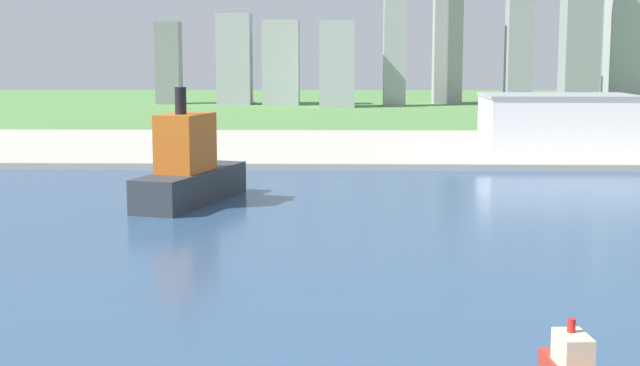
# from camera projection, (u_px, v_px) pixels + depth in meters

# --- Properties ---
(ground_plane) EXTENTS (2400.00, 2400.00, 0.00)m
(ground_plane) POSITION_uv_depth(u_px,v_px,m) (413.00, 242.00, 202.89)
(ground_plane) COLOR #4C7C3E
(water_bay) EXTENTS (840.00, 360.00, 0.15)m
(water_bay) POSITION_uv_depth(u_px,v_px,m) (441.00, 320.00, 143.49)
(water_bay) COLOR #2D4C70
(water_bay) RESTS_ON ground
(industrial_pier) EXTENTS (840.00, 140.00, 2.50)m
(industrial_pier) POSITION_uv_depth(u_px,v_px,m) (380.00, 147.00, 390.77)
(industrial_pier) COLOR #A8A398
(industrial_pier) RESTS_ON ground
(container_barge) EXTENTS (25.59, 48.84, 31.69)m
(container_barge) POSITION_uv_depth(u_px,v_px,m) (189.00, 171.00, 251.85)
(container_barge) COLOR #2D3338
(container_barge) RESTS_ON water_bay
(warehouse_main) EXTENTS (59.85, 39.36, 21.69)m
(warehouse_main) POSITION_uv_depth(u_px,v_px,m) (558.00, 121.00, 372.30)
(warehouse_main) COLOR white
(warehouse_main) RESTS_ON industrial_pier
(distant_skyline) EXTENTS (379.35, 74.06, 151.25)m
(distant_skyline) POSITION_uv_depth(u_px,v_px,m) (449.00, 31.00, 713.25)
(distant_skyline) COLOR gray
(distant_skyline) RESTS_ON ground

